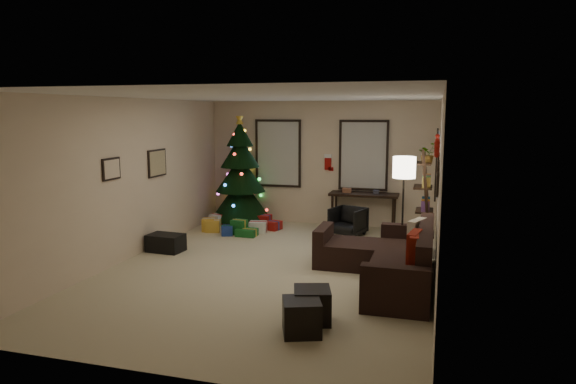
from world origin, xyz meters
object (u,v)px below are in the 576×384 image
(bookshelf, at_px, (426,204))
(desk_chair, at_px, (348,221))
(sofa, at_px, (390,261))
(christmas_tree, at_px, (240,178))
(desk, at_px, (364,197))

(bookshelf, bearing_deg, desk_chair, 146.40)
(sofa, bearing_deg, christmas_tree, 139.39)
(desk, height_order, bookshelf, bookshelf)
(christmas_tree, relative_size, bookshelf, 1.33)
(sofa, height_order, desk_chair, sofa)
(christmas_tree, height_order, desk, christmas_tree)
(christmas_tree, xyz_separation_m, sofa, (3.54, -3.03, -0.74))
(sofa, xyz_separation_m, bookshelf, (0.45, 1.58, 0.62))
(desk_chair, bearing_deg, bookshelf, -14.92)
(desk_chair, bearing_deg, desk, 90.10)
(desk, bearing_deg, christmas_tree, -175.79)
(christmas_tree, xyz_separation_m, desk_chair, (2.48, -0.45, -0.73))
(desk_chair, relative_size, bookshelf, 0.31)
(bookshelf, bearing_deg, christmas_tree, 159.95)
(christmas_tree, bearing_deg, sofa, -40.61)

